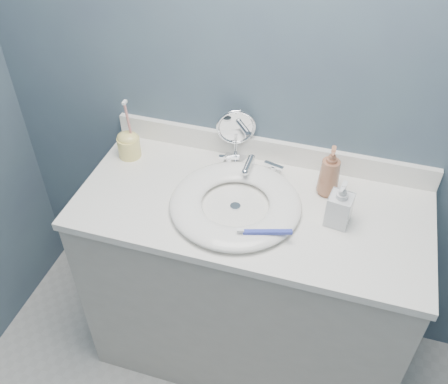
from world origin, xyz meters
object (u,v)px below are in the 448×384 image
at_px(soap_bottle_amber, 330,171).
at_px(toothbrush_holder, 129,144).
at_px(makeup_mirror, 236,133).
at_px(soap_bottle_clear, 340,203).

bearing_deg(soap_bottle_amber, toothbrush_holder, 178.94).
height_order(soap_bottle_amber, toothbrush_holder, toothbrush_holder).
xyz_separation_m(makeup_mirror, soap_bottle_amber, (0.36, -0.10, -0.02)).
bearing_deg(makeup_mirror, soap_bottle_amber, -34.75).
bearing_deg(toothbrush_holder, makeup_mirror, 14.64).
bearing_deg(toothbrush_holder, soap_bottle_amber, 0.40).
xyz_separation_m(soap_bottle_clear, toothbrush_holder, (-0.81, 0.13, -0.03)).
bearing_deg(soap_bottle_clear, toothbrush_holder, 179.09).
bearing_deg(soap_bottle_clear, makeup_mirror, 158.96).
distance_m(makeup_mirror, soap_bottle_clear, 0.48).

